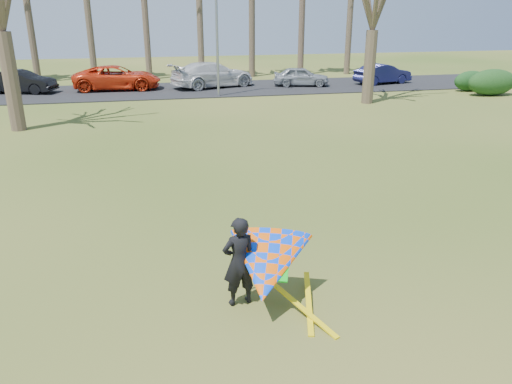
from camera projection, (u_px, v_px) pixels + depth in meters
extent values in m
plane|color=#224B10|center=(277.00, 276.00, 10.11)|extent=(100.00, 100.00, 0.00)
cube|color=black|center=(182.00, 90.00, 33.02)|extent=(46.00, 7.00, 0.06)
cylinder|color=brown|center=(29.00, 18.00, 34.97)|extent=(0.48, 0.48, 9.00)
cylinder|color=#4D402E|center=(88.00, 12.00, 35.65)|extent=(0.48, 0.48, 9.70)
cylinder|color=#4D3E2E|center=(145.00, 7.00, 36.33)|extent=(0.48, 0.48, 10.40)
cylinder|color=brown|center=(200.00, 17.00, 37.37)|extent=(0.48, 0.48, 9.00)
cylinder|color=#453829|center=(252.00, 12.00, 38.05)|extent=(0.48, 0.48, 9.70)
cylinder|color=#4A392C|center=(302.00, 7.00, 38.73)|extent=(0.48, 0.48, 10.40)
cylinder|color=#48382B|center=(350.00, 16.00, 39.77)|extent=(0.48, 0.48, 9.00)
cylinder|color=#4F3D2F|center=(11.00, 82.00, 21.53)|extent=(0.64, 0.64, 4.20)
cylinder|color=brown|center=(369.00, 67.00, 27.92)|extent=(0.64, 0.64, 3.99)
cylinder|color=gray|center=(217.00, 28.00, 29.29)|extent=(0.16, 0.16, 8.00)
ellipsoid|color=#163914|center=(492.00, 82.00, 30.83)|extent=(3.23, 1.46, 1.61)
ellipsoid|color=#143816|center=(471.00, 81.00, 32.50)|extent=(2.36, 1.11, 1.31)
imported|color=black|center=(21.00, 82.00, 31.39)|extent=(4.53, 2.65, 1.41)
imported|color=red|center=(117.00, 78.00, 32.69)|extent=(5.67, 2.78, 1.55)
imported|color=silver|center=(213.00, 75.00, 33.73)|extent=(6.20, 4.16, 1.67)
imported|color=#8E949A|center=(301.00, 76.00, 34.33)|extent=(4.03, 2.38, 1.29)
imported|color=#181A48|center=(383.00, 74.00, 35.36)|extent=(4.38, 2.39, 1.37)
imported|color=black|center=(239.00, 262.00, 8.90)|extent=(0.69, 0.52, 1.70)
cone|color=#053FF3|center=(267.00, 266.00, 8.76)|extent=(2.13, 2.39, 2.02)
cube|color=#0CBF19|center=(274.00, 270.00, 8.73)|extent=(0.62, 0.60, 0.24)
cube|color=yellow|center=(301.00, 314.00, 8.84)|extent=(0.85, 1.66, 0.28)
cube|color=yellow|center=(308.00, 306.00, 9.07)|extent=(0.56, 1.76, 0.22)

